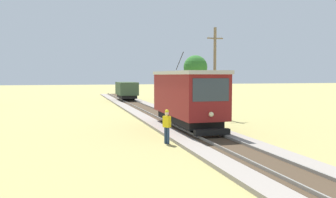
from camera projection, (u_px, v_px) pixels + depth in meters
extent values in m
cube|color=maroon|center=(187.00, 95.00, 22.66)|extent=(2.50, 8.00, 2.60)
cube|color=#B2ADA3|center=(187.00, 73.00, 22.56)|extent=(2.60, 8.32, 0.22)
cube|color=black|center=(187.00, 119.00, 22.76)|extent=(2.10, 7.04, 0.44)
cube|color=#2D3842|center=(211.00, 90.00, 18.77)|extent=(2.10, 0.03, 1.25)
cube|color=#2D3842|center=(205.00, 89.00, 22.97)|extent=(0.02, 6.72, 1.04)
sphere|color=#F4EAB2|center=(211.00, 114.00, 18.81)|extent=(0.28, 0.28, 0.28)
cylinder|color=black|center=(180.00, 61.00, 24.04)|extent=(0.05, 1.67, 1.19)
cube|color=black|center=(212.00, 132.00, 18.74)|extent=(2.00, 0.36, 0.32)
cylinder|color=black|center=(199.00, 123.00, 20.61)|extent=(1.54, 0.80, 0.80)
cylinder|color=black|center=(177.00, 115.00, 24.92)|extent=(1.54, 0.80, 0.80)
cube|color=#384C33|center=(127.00, 88.00, 47.02)|extent=(2.40, 5.20, 1.70)
cube|color=black|center=(127.00, 96.00, 47.10)|extent=(2.02, 4.78, 0.38)
cylinder|color=black|center=(129.00, 97.00, 45.60)|extent=(1.54, 0.76, 0.76)
cylinder|color=black|center=(125.00, 96.00, 48.60)|extent=(1.54, 0.76, 0.76)
cylinder|color=#7A664C|center=(215.00, 73.00, 29.42)|extent=(0.24, 0.27, 7.55)
cube|color=#7A664C|center=(215.00, 38.00, 29.22)|extent=(1.40, 0.10, 0.10)
cylinder|color=silver|center=(209.00, 37.00, 29.07)|extent=(0.08, 0.08, 0.10)
cylinder|color=silver|center=(221.00, 37.00, 29.36)|extent=(0.08, 0.08, 0.10)
cone|color=gray|center=(165.00, 97.00, 46.64)|extent=(2.45, 2.45, 1.18)
cylinder|color=navy|center=(166.00, 135.00, 18.19)|extent=(0.15, 0.15, 0.86)
cylinder|color=navy|center=(168.00, 136.00, 18.09)|extent=(0.15, 0.15, 0.86)
cube|color=yellow|center=(167.00, 122.00, 18.09)|extent=(0.42, 0.45, 0.58)
sphere|color=beige|center=(167.00, 113.00, 18.06)|extent=(0.22, 0.22, 0.22)
sphere|color=yellow|center=(167.00, 111.00, 18.06)|extent=(0.21, 0.21, 0.21)
cylinder|color=black|center=(207.00, 119.00, 24.98)|extent=(0.15, 0.15, 0.86)
cylinder|color=black|center=(209.00, 119.00, 24.94)|extent=(0.15, 0.15, 0.86)
cube|color=yellow|center=(208.00, 109.00, 24.91)|extent=(0.45, 0.40, 0.58)
sphere|color=#936B51|center=(208.00, 103.00, 24.88)|extent=(0.22, 0.22, 0.22)
sphere|color=yellow|center=(208.00, 102.00, 24.87)|extent=(0.21, 0.21, 0.21)
cylinder|color=#4C3823|center=(195.00, 88.00, 49.61)|extent=(0.32, 0.32, 3.42)
sphere|color=#2D6B28|center=(195.00, 67.00, 49.41)|extent=(3.38, 3.38, 3.38)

